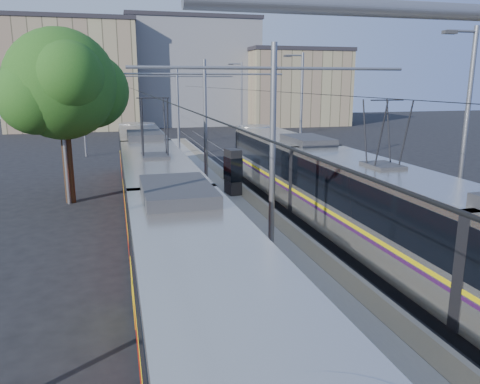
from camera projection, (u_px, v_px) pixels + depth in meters
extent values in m
cube|color=gray|center=(217.00, 196.00, 24.80)|extent=(4.00, 50.00, 0.30)
cube|color=gray|center=(190.00, 195.00, 24.40)|extent=(0.70, 50.00, 0.01)
cube|color=gray|center=(243.00, 192.00, 25.12)|extent=(0.70, 50.00, 0.01)
cube|color=gray|center=(134.00, 204.00, 23.76)|extent=(0.07, 70.00, 0.03)
cube|color=gray|center=(162.00, 202.00, 24.11)|extent=(0.07, 70.00, 0.03)
cube|color=gray|center=(269.00, 196.00, 25.55)|extent=(0.07, 70.00, 0.03)
cube|color=gray|center=(293.00, 194.00, 25.90)|extent=(0.07, 70.00, 0.03)
cube|color=black|center=(159.00, 235.00, 18.37)|extent=(2.30, 31.56, 0.40)
cube|color=beige|center=(157.00, 194.00, 17.99)|extent=(2.40, 29.96, 2.90)
cube|color=black|center=(156.00, 182.00, 17.88)|extent=(2.43, 29.96, 1.30)
cube|color=yellow|center=(157.00, 204.00, 18.09)|extent=(2.43, 29.96, 0.12)
cube|color=#A91509|center=(158.00, 217.00, 18.20)|extent=(2.42, 29.96, 1.10)
cube|color=#2D2D30|center=(155.00, 153.00, 17.62)|extent=(1.68, 3.00, 0.30)
cube|color=black|center=(376.00, 254.00, 16.38)|extent=(2.30, 31.77, 0.40)
cube|color=#B4B0A5|center=(380.00, 209.00, 16.00)|extent=(2.40, 30.17, 2.90)
cube|color=black|center=(381.00, 194.00, 15.88)|extent=(2.43, 30.17, 1.30)
cube|color=#DBC40B|center=(379.00, 220.00, 16.09)|extent=(2.43, 30.17, 0.12)
cube|color=#351241|center=(379.00, 224.00, 16.13)|extent=(2.43, 30.17, 0.10)
cube|color=#2D2D30|center=(383.00, 162.00, 15.63)|extent=(1.68, 3.00, 0.30)
cylinder|color=slate|center=(273.00, 152.00, 15.49)|extent=(0.20, 0.20, 7.00)
cylinder|color=slate|center=(274.00, 68.00, 14.87)|extent=(9.20, 0.10, 0.10)
cylinder|color=slate|center=(205.00, 123.00, 26.78)|extent=(0.20, 0.20, 7.00)
cylinder|color=slate|center=(205.00, 74.00, 26.16)|extent=(9.20, 0.10, 0.10)
cylinder|color=slate|center=(178.00, 110.00, 38.07)|extent=(0.20, 0.20, 7.00)
cylinder|color=slate|center=(177.00, 76.00, 37.45)|extent=(9.20, 0.10, 0.10)
cylinder|color=black|center=(143.00, 93.00, 22.66)|extent=(0.02, 70.00, 0.02)
cylinder|color=black|center=(283.00, 92.00, 24.45)|extent=(0.02, 70.00, 0.02)
cylinder|color=slate|center=(63.00, 125.00, 22.99)|extent=(0.18, 0.18, 8.00)
cube|color=#2D2D30|center=(80.00, 46.00, 22.40)|extent=(0.50, 0.22, 0.12)
cylinder|color=slate|center=(83.00, 108.00, 38.04)|extent=(0.18, 0.18, 8.00)
cube|color=#2D2D30|center=(94.00, 60.00, 37.45)|extent=(0.50, 0.22, 0.12)
cylinder|color=slate|center=(465.00, 139.00, 17.31)|extent=(0.18, 0.18, 8.00)
cube|color=#2D2D30|center=(450.00, 32.00, 16.17)|extent=(0.50, 0.22, 0.12)
cylinder|color=slate|center=(301.00, 112.00, 32.36)|extent=(0.18, 0.18, 8.00)
cube|color=#2D2D30|center=(287.00, 56.00, 31.23)|extent=(0.50, 0.22, 0.12)
cylinder|color=slate|center=(241.00, 103.00, 47.42)|extent=(0.18, 0.18, 8.00)
cube|color=#2D2D30|center=(231.00, 64.00, 46.28)|extent=(0.50, 0.22, 0.12)
cube|color=black|center=(233.00, 172.00, 24.47)|extent=(0.76, 1.11, 2.37)
cube|color=black|center=(233.00, 169.00, 24.44)|extent=(0.80, 1.15, 1.24)
cylinder|color=#382314|center=(68.00, 168.00, 23.78)|extent=(0.49, 0.49, 3.60)
sphere|color=#184513|center=(61.00, 84.00, 22.82)|extent=(5.39, 5.39, 5.39)
sphere|color=#184513|center=(91.00, 91.00, 24.08)|extent=(3.82, 3.82, 3.82)
cube|color=gray|center=(73.00, 77.00, 61.26)|extent=(16.00, 12.00, 13.35)
cube|color=#262328|center=(69.00, 21.00, 59.67)|extent=(16.32, 12.24, 0.50)
cube|color=slate|center=(190.00, 74.00, 68.90)|extent=(18.00, 14.00, 14.31)
cube|color=#262328|center=(188.00, 21.00, 67.19)|extent=(18.36, 14.28, 0.50)
cube|color=gray|center=(293.00, 89.00, 67.22)|extent=(14.00, 10.00, 10.11)
cube|color=#262328|center=(294.00, 51.00, 66.00)|extent=(14.28, 10.20, 0.50)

